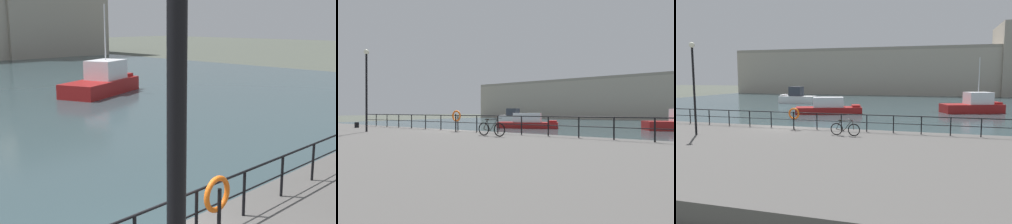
% 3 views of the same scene
% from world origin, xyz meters
% --- Properties ---
extents(moored_harbor_tender, '(7.33, 5.00, 6.40)m').
position_xyz_m(moored_harbor_tender, '(14.00, 19.98, 0.88)').
color(moored_harbor_tender, maroon).
rests_on(moored_harbor_tender, water_basin).
extents(quay_railing, '(24.62, 0.07, 1.08)m').
position_xyz_m(quay_railing, '(1.45, -0.75, 1.52)').
color(quay_railing, black).
rests_on(quay_railing, quay_promenade).
extents(life_ring_stand, '(0.75, 0.16, 1.40)m').
position_xyz_m(life_ring_stand, '(0.83, -1.11, 1.76)').
color(life_ring_stand, black).
rests_on(life_ring_stand, quay_promenade).
extents(quay_lamp_post, '(0.32, 0.32, 5.34)m').
position_xyz_m(quay_lamp_post, '(-3.87, -4.46, 4.13)').
color(quay_lamp_post, black).
rests_on(quay_lamp_post, quay_promenade).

